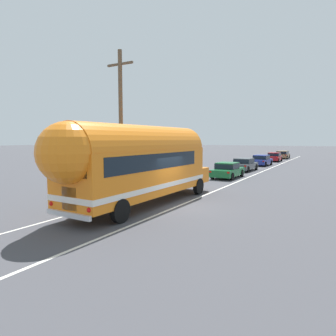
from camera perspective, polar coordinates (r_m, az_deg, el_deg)
The scene contains 9 objects.
ground_plane at distance 15.33m, azimuth 1.91°, elevation -7.33°, with size 300.00×300.00×0.00m, color #424247.
lane_markings at distance 26.83m, azimuth 11.15°, elevation -1.86°, with size 3.54×80.00×0.01m.
utility_pole at distance 17.75m, azimuth -9.03°, elevation 8.73°, with size 1.80×0.24×8.50m.
painted_bus at distance 14.99m, azimuth -5.84°, elevation 1.26°, with size 2.74×11.97×4.12m.
car_lead at distance 26.84m, azimuth 11.33°, elevation -0.31°, with size 1.94×4.27×1.37m.
car_second at distance 33.27m, azimuth 14.38°, elevation 0.75°, with size 2.05×4.52×1.37m.
car_third at distance 40.57m, azimuth 17.48°, elevation 1.50°, with size 2.07×4.49×1.37m.
car_fourth at distance 48.64m, azimuth 19.70°, elevation 2.06°, with size 1.91×4.26×1.37m.
car_fifth at distance 56.23m, azimuth 21.14°, elevation 2.50°, with size 1.98×4.41×1.37m.
Camera 1 is at (7.08, -13.16, 3.42)m, focal length 31.79 mm.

